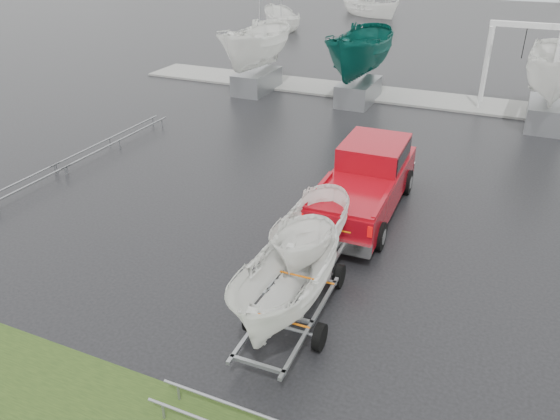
# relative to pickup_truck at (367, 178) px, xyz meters

# --- Properties ---
(ground_plane) EXTENTS (120.00, 120.00, 0.00)m
(ground_plane) POSITION_rel_pickup_truck_xyz_m (-1.82, 0.09, -1.05)
(ground_plane) COLOR black
(ground_plane) RESTS_ON ground
(dock) EXTENTS (30.00, 3.00, 0.12)m
(dock) POSITION_rel_pickup_truck_xyz_m (-1.82, 13.09, -1.00)
(dock) COLOR gray
(dock) RESTS_ON ground
(pickup_truck) EXTENTS (2.35, 6.12, 2.02)m
(pickup_truck) POSITION_rel_pickup_truck_xyz_m (0.00, 0.00, 0.00)
(pickup_truck) COLOR maroon
(pickup_truck) RESTS_ON ground
(trailer_hitched) EXTENTS (1.79, 3.62, 4.79)m
(trailer_hitched) POSITION_rel_pickup_truck_xyz_m (0.13, -6.55, 1.55)
(trailer_hitched) COLOR gray
(trailer_hitched) RESTS_ON ground
(trailer_parked) EXTENTS (1.80, 3.63, 4.32)m
(trailer_parked) POSITION_rel_pickup_truck_xyz_m (-0.21, -4.23, 1.30)
(trailer_parked) COLOR gray
(trailer_parked) RESTS_ON ground
(boat_hoist) EXTENTS (3.30, 2.18, 4.12)m
(boat_hoist) POSITION_rel_pickup_truck_xyz_m (3.64, 13.09, 1.61)
(boat_hoist) COLOR silver
(boat_hoist) RESTS_ON ground
(keelboat_0) EXTENTS (2.44, 3.20, 10.61)m
(keelboat_0) POSITION_rel_pickup_truck_xyz_m (-9.26, 11.09, 2.83)
(keelboat_0) COLOR gray
(keelboat_0) RESTS_ON ground
(keelboat_1) EXTENTS (2.57, 3.20, 7.92)m
(keelboat_1) POSITION_rel_pickup_truck_xyz_m (-3.62, 11.29, 3.02)
(keelboat_1) COLOR gray
(keelboat_1) RESTS_ON ground
(mast_rack_0) EXTENTS (0.56, 6.50, 0.06)m
(mast_rack_0) POSITION_rel_pickup_truck_xyz_m (-10.82, 1.09, -0.70)
(mast_rack_0) COLOR gray
(mast_rack_0) RESTS_ON ground
(moored_boat_0) EXTENTS (3.60, 3.62, 11.38)m
(moored_boat_0) POSITION_rel_pickup_truck_xyz_m (-16.48, 30.66, -1.05)
(moored_boat_0) COLOR white
(moored_boat_0) RESTS_ON ground
(moored_boat_1) EXTENTS (3.82, 3.80, 11.65)m
(moored_boat_1) POSITION_rel_pickup_truck_xyz_m (-11.21, 40.97, -1.05)
(moored_boat_1) COLOR white
(moored_boat_1) RESTS_ON ground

